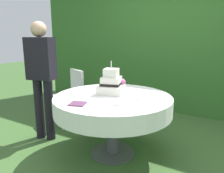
{
  "coord_description": "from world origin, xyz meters",
  "views": [
    {
      "loc": [
        1.24,
        -2.12,
        1.4
      ],
      "look_at": [
        -0.04,
        0.05,
        0.83
      ],
      "focal_mm": 35.01,
      "sensor_mm": 36.0,
      "label": 1
    }
  ],
  "objects_px": {
    "cake_table": "(113,105)",
    "garden_chair": "(72,92)",
    "napkin_stack": "(78,104)",
    "wedding_cake": "(112,84)",
    "serving_plate_near": "(141,99)",
    "serving_plate_far": "(119,104)",
    "standing_person": "(42,73)"
  },
  "relations": [
    {
      "from": "cake_table",
      "to": "garden_chair",
      "type": "distance_m",
      "value": 1.18
    },
    {
      "from": "napkin_stack",
      "to": "wedding_cake",
      "type": "bearing_deg",
      "value": 82.94
    },
    {
      "from": "serving_plate_near",
      "to": "garden_chair",
      "type": "distance_m",
      "value": 1.5
    },
    {
      "from": "wedding_cake",
      "to": "garden_chair",
      "type": "distance_m",
      "value": 1.11
    },
    {
      "from": "serving_plate_near",
      "to": "cake_table",
      "type": "bearing_deg",
      "value": -176.06
    },
    {
      "from": "serving_plate_far",
      "to": "napkin_stack",
      "type": "distance_m",
      "value": 0.42
    },
    {
      "from": "wedding_cake",
      "to": "standing_person",
      "type": "xyz_separation_m",
      "value": [
        -0.95,
        -0.23,
        0.08
      ]
    },
    {
      "from": "napkin_stack",
      "to": "garden_chair",
      "type": "distance_m",
      "value": 1.34
    },
    {
      "from": "garden_chair",
      "to": "standing_person",
      "type": "bearing_deg",
      "value": -86.28
    },
    {
      "from": "serving_plate_near",
      "to": "serving_plate_far",
      "type": "bearing_deg",
      "value": -115.6
    },
    {
      "from": "serving_plate_far",
      "to": "garden_chair",
      "type": "bearing_deg",
      "value": 149.67
    },
    {
      "from": "serving_plate_far",
      "to": "garden_chair",
      "type": "height_order",
      "value": "garden_chair"
    },
    {
      "from": "cake_table",
      "to": "serving_plate_far",
      "type": "relative_size",
      "value": 11.78
    },
    {
      "from": "wedding_cake",
      "to": "garden_chair",
      "type": "relative_size",
      "value": 0.45
    },
    {
      "from": "serving_plate_far",
      "to": "standing_person",
      "type": "distance_m",
      "value": 1.26
    },
    {
      "from": "cake_table",
      "to": "serving_plate_near",
      "type": "distance_m",
      "value": 0.37
    },
    {
      "from": "serving_plate_far",
      "to": "standing_person",
      "type": "bearing_deg",
      "value": 174.08
    },
    {
      "from": "standing_person",
      "to": "serving_plate_near",
      "type": "bearing_deg",
      "value": 6.14
    },
    {
      "from": "serving_plate_near",
      "to": "standing_person",
      "type": "bearing_deg",
      "value": -173.86
    },
    {
      "from": "wedding_cake",
      "to": "standing_person",
      "type": "relative_size",
      "value": 0.25
    },
    {
      "from": "serving_plate_near",
      "to": "serving_plate_far",
      "type": "height_order",
      "value": "same"
    },
    {
      "from": "napkin_stack",
      "to": "standing_person",
      "type": "distance_m",
      "value": 0.96
    },
    {
      "from": "cake_table",
      "to": "napkin_stack",
      "type": "xyz_separation_m",
      "value": [
        -0.15,
        -0.46,
        0.11
      ]
    },
    {
      "from": "garden_chair",
      "to": "napkin_stack",
      "type": "bearing_deg",
      "value": -46.15
    },
    {
      "from": "cake_table",
      "to": "serving_plate_near",
      "type": "bearing_deg",
      "value": 3.94
    },
    {
      "from": "garden_chair",
      "to": "wedding_cake",
      "type": "bearing_deg",
      "value": -21.77
    },
    {
      "from": "wedding_cake",
      "to": "standing_person",
      "type": "height_order",
      "value": "standing_person"
    },
    {
      "from": "serving_plate_near",
      "to": "napkin_stack",
      "type": "relative_size",
      "value": 0.9
    },
    {
      "from": "serving_plate_near",
      "to": "garden_chair",
      "type": "xyz_separation_m",
      "value": [
        -1.41,
        0.47,
        -0.2
      ]
    },
    {
      "from": "wedding_cake",
      "to": "garden_chair",
      "type": "height_order",
      "value": "wedding_cake"
    },
    {
      "from": "cake_table",
      "to": "wedding_cake",
      "type": "xyz_separation_m",
      "value": [
        -0.08,
        0.1,
        0.22
      ]
    },
    {
      "from": "standing_person",
      "to": "napkin_stack",
      "type": "bearing_deg",
      "value": -20.88
    }
  ]
}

